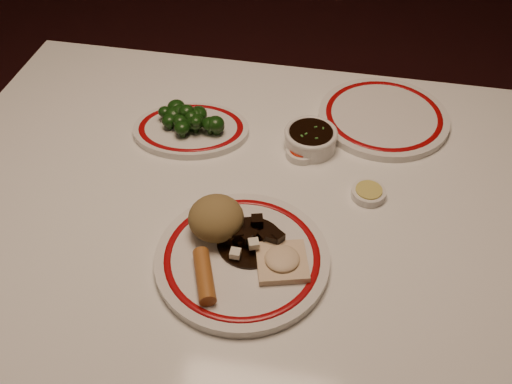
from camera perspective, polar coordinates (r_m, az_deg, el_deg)
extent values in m
plane|color=black|center=(1.69, -1.41, -18.29)|extent=(7.00, 7.00, 0.00)
cube|color=white|center=(1.09, -2.08, -0.75)|extent=(1.20, 0.90, 0.04)
cylinder|color=black|center=(1.77, -16.20, 2.05)|extent=(0.06, 0.06, 0.71)
cylinder|color=black|center=(1.66, 19.99, -2.88)|extent=(0.06, 0.06, 0.71)
cylinder|color=silver|center=(0.96, -1.39, -6.71)|extent=(0.37, 0.37, 0.02)
torus|color=maroon|center=(0.95, -1.40, -6.37)|extent=(0.32, 0.32, 0.00)
ellipsoid|color=olive|center=(0.96, -4.02, -2.62)|extent=(0.09, 0.09, 0.07)
cylinder|color=#A86329|center=(0.91, -5.20, -8.35)|extent=(0.06, 0.10, 0.03)
cube|color=beige|center=(0.94, 2.62, -7.02)|extent=(0.10, 0.10, 0.01)
ellipsoid|color=beige|center=(0.93, 2.64, -6.66)|extent=(0.06, 0.06, 0.02)
cylinder|color=black|center=(0.97, -0.57, -5.04)|extent=(0.11, 0.11, 0.00)
cube|color=black|center=(0.99, -0.08, -2.99)|extent=(0.02, 0.02, 0.01)
cube|color=black|center=(0.97, -2.41, -3.45)|extent=(0.02, 0.02, 0.01)
cube|color=black|center=(0.95, -1.91, -4.27)|extent=(0.03, 0.03, 0.02)
cube|color=black|center=(0.95, -1.01, -4.58)|extent=(0.02, 0.02, 0.02)
cube|color=black|center=(0.96, 0.87, -4.51)|extent=(0.03, 0.03, 0.02)
cube|color=black|center=(0.96, -0.28, -4.29)|extent=(0.02, 0.02, 0.01)
cube|color=black|center=(0.96, -1.46, -5.09)|extent=(0.02, 0.02, 0.01)
cube|color=black|center=(0.97, 0.12, -2.97)|extent=(0.02, 0.02, 0.02)
cube|color=black|center=(0.97, -2.22, -3.74)|extent=(0.02, 0.02, 0.02)
cube|color=black|center=(0.96, 1.74, -4.59)|extent=(0.02, 0.02, 0.02)
cube|color=black|center=(0.95, -2.60, -4.67)|extent=(0.02, 0.02, 0.02)
cube|color=black|center=(0.95, 2.23, -4.54)|extent=(0.02, 0.02, 0.02)
cube|color=black|center=(0.97, -2.47, -3.93)|extent=(0.02, 0.02, 0.02)
cube|color=beige|center=(0.94, -2.08, -6.15)|extent=(0.02, 0.02, 0.01)
cube|color=beige|center=(0.94, -0.24, -5.19)|extent=(0.02, 0.02, 0.01)
cube|color=beige|center=(0.98, -2.05, -3.04)|extent=(0.02, 0.02, 0.01)
torus|color=maroon|center=(1.21, -6.53, 6.45)|extent=(0.24, 0.24, 0.00)
cylinder|color=#23471C|center=(1.21, -5.70, 7.04)|extent=(0.01, 0.01, 0.01)
ellipsoid|color=#12350D|center=(1.20, -5.76, 7.73)|extent=(0.04, 0.04, 0.03)
cylinder|color=#23471C|center=(1.23, -8.04, 7.29)|extent=(0.01, 0.01, 0.01)
ellipsoid|color=#12350D|center=(1.22, -8.12, 7.87)|extent=(0.03, 0.03, 0.02)
cylinder|color=#23471C|center=(1.24, -7.89, 7.73)|extent=(0.01, 0.01, 0.01)
ellipsoid|color=#12350D|center=(1.23, -7.98, 8.39)|extent=(0.04, 0.04, 0.03)
cylinder|color=#23471C|center=(1.21, -6.70, 6.68)|extent=(0.01, 0.01, 0.01)
ellipsoid|color=#12350D|center=(1.20, -6.75, 7.21)|extent=(0.03, 0.03, 0.02)
cylinder|color=#23471C|center=(1.21, -6.58, 6.78)|extent=(0.01, 0.01, 0.01)
ellipsoid|color=#12350D|center=(1.20, -6.65, 7.47)|extent=(0.04, 0.04, 0.03)
cylinder|color=#23471C|center=(1.20, -6.48, 6.47)|extent=(0.01, 0.01, 0.01)
ellipsoid|color=#12350D|center=(1.19, -6.55, 7.14)|extent=(0.03, 0.03, 0.03)
cylinder|color=#23471C|center=(1.23, -9.05, 7.37)|extent=(0.01, 0.01, 0.01)
ellipsoid|color=#12350D|center=(1.22, -9.13, 7.93)|extent=(0.03, 0.03, 0.02)
cylinder|color=#23471C|center=(1.22, -7.34, 6.91)|extent=(0.01, 0.01, 0.01)
ellipsoid|color=#12350D|center=(1.21, -7.41, 7.43)|extent=(0.03, 0.03, 0.02)
cylinder|color=#23471C|center=(1.22, -7.53, 7.29)|extent=(0.01, 0.01, 0.01)
ellipsoid|color=#12350D|center=(1.21, -7.60, 7.94)|extent=(0.04, 0.04, 0.03)
cylinder|color=#23471C|center=(1.21, -8.59, 6.52)|extent=(0.01, 0.01, 0.01)
ellipsoid|color=#12350D|center=(1.20, -8.67, 7.07)|extent=(0.03, 0.03, 0.03)
cylinder|color=#23471C|center=(1.22, -5.71, 7.21)|extent=(0.01, 0.01, 0.01)
ellipsoid|color=#12350D|center=(1.21, -5.76, 7.86)|extent=(0.03, 0.03, 0.03)
cylinder|color=#23471C|center=(1.20, -6.91, 6.36)|extent=(0.01, 0.01, 0.01)
ellipsoid|color=#12350D|center=(1.19, -6.97, 6.92)|extent=(0.03, 0.03, 0.03)
cylinder|color=#23471C|center=(1.18, -4.04, 6.13)|extent=(0.01, 0.01, 0.02)
ellipsoid|color=#12350D|center=(1.17, -4.08, 6.84)|extent=(0.04, 0.04, 0.03)
cylinder|color=#23471C|center=(1.19, -4.60, 6.16)|extent=(0.01, 0.01, 0.01)
ellipsoid|color=#12350D|center=(1.17, -4.64, 6.81)|extent=(0.03, 0.03, 0.03)
cylinder|color=#23471C|center=(1.18, -3.87, 6.02)|extent=(0.01, 0.01, 0.01)
ellipsoid|color=#12350D|center=(1.18, -3.90, 6.53)|extent=(0.03, 0.03, 0.02)
cylinder|color=#23471C|center=(1.18, -7.35, 5.79)|extent=(0.01, 0.01, 0.01)
ellipsoid|color=#12350D|center=(1.17, -7.42, 6.38)|extent=(0.03, 0.03, 0.03)
cylinder|color=#23471C|center=(1.21, -6.67, 6.78)|extent=(0.01, 0.01, 0.01)
ellipsoid|color=#12350D|center=(1.20, -6.74, 7.41)|extent=(0.03, 0.03, 0.03)
cylinder|color=#23471C|center=(1.20, -6.41, 6.62)|extent=(0.01, 0.01, 0.01)
ellipsoid|color=#12350D|center=(1.19, -6.47, 7.17)|extent=(0.03, 0.03, 0.02)
cylinder|color=#23471C|center=(1.21, -6.22, 7.00)|extent=(0.01, 0.01, 0.01)
ellipsoid|color=#12350D|center=(1.21, -6.28, 7.62)|extent=(0.04, 0.04, 0.03)
cylinder|color=#23471C|center=(1.21, -6.19, 7.03)|extent=(0.01, 0.01, 0.01)
ellipsoid|color=#12350D|center=(1.20, -6.24, 7.60)|extent=(0.03, 0.03, 0.02)
cylinder|color=#23471C|center=(1.19, -6.08, 6.31)|extent=(0.01, 0.01, 0.01)
ellipsoid|color=#12350D|center=(1.18, -6.15, 7.02)|extent=(0.04, 0.04, 0.03)
cylinder|color=#23471C|center=(1.22, -8.18, 7.07)|extent=(0.01, 0.01, 0.01)
ellipsoid|color=#12350D|center=(1.21, -8.26, 7.65)|extent=(0.04, 0.04, 0.03)
ellipsoid|color=#12350D|center=(1.19, -6.03, 7.73)|extent=(0.03, 0.03, 0.02)
ellipsoid|color=#12350D|center=(1.18, -6.04, 7.27)|extent=(0.03, 0.03, 0.02)
ellipsoid|color=#12350D|center=(1.18, -6.51, 7.51)|extent=(0.03, 0.03, 0.02)
ellipsoid|color=#12350D|center=(1.18, -6.49, 7.27)|extent=(0.03, 0.03, 0.02)
ellipsoid|color=#12350D|center=(1.18, -7.64, 7.08)|extent=(0.03, 0.03, 0.02)
ellipsoid|color=#12350D|center=(1.19, -6.97, 8.02)|extent=(0.03, 0.03, 0.03)
ellipsoid|color=#12350D|center=(1.16, -6.03, 7.08)|extent=(0.02, 0.02, 0.02)
ellipsoid|color=#12350D|center=(1.19, -6.67, 7.60)|extent=(0.03, 0.03, 0.02)
cylinder|color=silver|center=(1.17, 5.46, 5.18)|extent=(0.11, 0.11, 0.04)
cylinder|color=black|center=(1.15, 5.53, 5.99)|extent=(0.09, 0.09, 0.00)
cylinder|color=silver|center=(1.15, 4.58, 3.97)|extent=(0.06, 0.06, 0.02)
cylinder|color=red|center=(1.15, 4.60, 4.32)|extent=(0.05, 0.05, 0.00)
cylinder|color=silver|center=(1.08, 11.17, -0.14)|extent=(0.06, 0.06, 0.02)
cylinder|color=#C4B650|center=(1.08, 11.23, 0.22)|extent=(0.05, 0.05, 0.00)
cylinder|color=silver|center=(1.27, 12.62, 7.31)|extent=(0.36, 0.36, 0.02)
torus|color=maroon|center=(1.26, 12.67, 7.59)|extent=(0.31, 0.31, 0.00)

